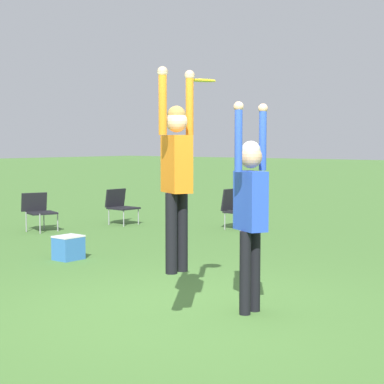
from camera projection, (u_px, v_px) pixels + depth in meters
The scene contains 8 objects.
ground_plane at pixel (186, 313), 6.85m from camera, with size 120.00×120.00×0.00m, color #477533.
person_jumping at pixel (177, 166), 6.41m from camera, with size 0.52×0.42×2.05m.
person_defending at pixel (250, 201), 6.79m from camera, with size 0.56×0.46×2.24m.
frisbee at pixel (202, 80), 6.67m from camera, with size 0.28×0.28×0.02m.
camping_chair_0 at pixel (39, 209), 13.20m from camera, with size 0.68×0.73×0.79m.
camping_chair_1 at pixel (234, 207), 13.52m from camera, with size 0.49×0.53×0.85m.
camping_chair_5 at pixel (120, 204), 14.31m from camera, with size 0.57×0.61×0.79m.
cooler_box at pixel (68, 248), 10.00m from camera, with size 0.41×0.35×0.38m.
Camera 1 is at (-5.19, -4.29, 1.82)m, focal length 60.00 mm.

